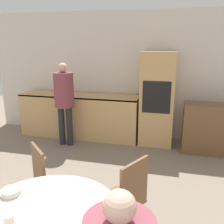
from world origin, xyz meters
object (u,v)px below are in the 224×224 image
Objects in this scene: chair_far_right at (126,198)px; oven_unit at (157,99)px; chair_far_left at (31,187)px; person_standing at (64,96)px; bowl_near at (11,192)px; cup at (9,221)px; sideboard at (213,129)px.

oven_unit is at bearing -153.08° from chair_far_right.
chair_far_left is (-1.08, -2.83, -0.38)m from oven_unit.
oven_unit is at bearing 17.21° from person_standing.
cup is at bearing -56.50° from bowl_near.
person_standing is at bearing 107.80° from cup.
person_standing is at bearing -115.33° from chair_far_right.
bowl_near is at bearing -122.91° from sideboard.
chair_far_right is 0.59× the size of person_standing.
sideboard is at bearing -175.12° from chair_far_right.
sideboard is 2.84m from person_standing.
chair_far_right is 1.10m from cup.
sideboard is 3.68m from bowl_near.
bowl_near is at bearing 123.50° from cup.
sideboard reaches higher than bowl_near.
person_standing is at bearing 149.57° from chair_far_left.
oven_unit reaches higher than person_standing.
cup is (-0.73, -3.64, -0.09)m from oven_unit.
cup is (-0.64, -0.85, 0.29)m from chair_far_right.
person_standing is 3.27m from cup.
sideboard is at bearing -12.65° from oven_unit.
cup is at bearing -22.58° from chair_far_left.
chair_far_left is at bearing -129.27° from sideboard.
chair_far_right is 6.07× the size of bowl_near.
sideboard is 1.13× the size of chair_far_left.
oven_unit is 1.13× the size of person_standing.
chair_far_left is 10.75× the size of cup.
chair_far_left is 0.59× the size of person_standing.
cup is 0.40m from bowl_near.
person_standing reaches higher than chair_far_left.
bowl_near is at bearing -30.38° from chair_far_right.
oven_unit is 1.92× the size of chair_far_left.
oven_unit reaches higher than chair_far_right.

